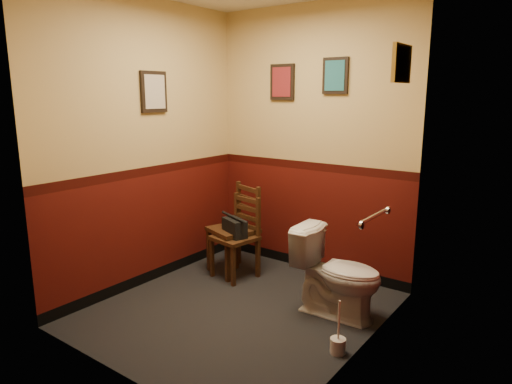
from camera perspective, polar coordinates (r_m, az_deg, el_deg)
floor at (r=4.09m, az=-2.15°, el=-14.45°), size 2.20×2.40×0.00m
wall_back at (r=4.68m, az=6.96°, el=6.17°), size 2.20×0.00×2.70m
wall_front at (r=2.86m, az=-17.50°, el=1.94°), size 2.20×0.00×2.70m
wall_left at (r=4.45m, az=-13.50°, el=5.63°), size 0.00×2.40×2.70m
wall_right at (r=3.13m, az=13.67°, el=2.99°), size 0.00×2.40×2.70m
grab_bar at (r=3.45m, az=14.49°, el=-3.03°), size 0.05×0.56×0.06m
framed_print_back_a at (r=4.82m, az=3.30°, el=13.56°), size 0.28×0.04×0.36m
framed_print_back_b at (r=4.52m, az=9.88°, el=14.13°), size 0.26×0.04×0.34m
framed_print_left at (r=4.48m, az=-12.65°, el=12.12°), size 0.04×0.30×0.38m
framed_print_right at (r=3.66m, az=17.72°, el=15.05°), size 0.04×0.34×0.28m
toilet at (r=3.91m, az=10.18°, el=-10.03°), size 0.76×0.45×0.73m
toilet_brush at (r=3.51m, az=10.20°, el=-18.26°), size 0.11×0.11×0.41m
chair_left at (r=4.74m, az=-2.46°, el=-4.64°), size 0.54×0.54×0.92m
chair_right at (r=4.63m, az=-2.34°, el=-5.65°), size 0.45×0.45×0.83m
handbag at (r=4.58m, az=-2.70°, el=-4.46°), size 0.32×0.24×0.21m
tp_stack at (r=4.70m, az=9.67°, el=-9.93°), size 0.21×0.11×0.18m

